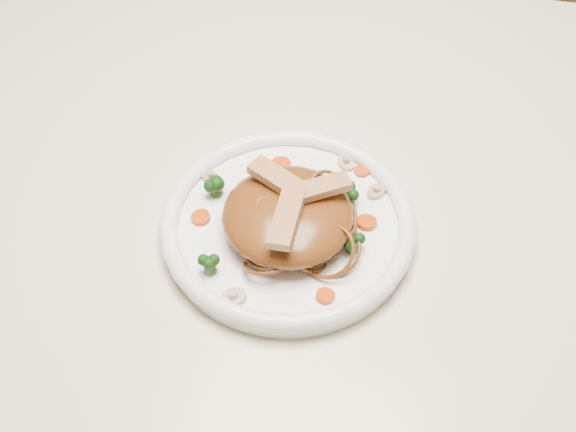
# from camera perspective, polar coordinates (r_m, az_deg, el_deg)

# --- Properties ---
(table) EXTENTS (1.20, 0.80, 0.75)m
(table) POSITION_cam_1_polar(r_m,az_deg,el_deg) (1.02, 0.98, -0.76)
(table) COLOR beige
(table) RESTS_ON ground
(plate) EXTENTS (0.31, 0.31, 0.02)m
(plate) POSITION_cam_1_polar(r_m,az_deg,el_deg) (0.88, -0.00, -0.92)
(plate) COLOR white
(plate) RESTS_ON table
(noodle_mound) EXTENTS (0.17, 0.17, 0.04)m
(noodle_mound) POSITION_cam_1_polar(r_m,az_deg,el_deg) (0.85, -0.01, 0.04)
(noodle_mound) COLOR brown
(noodle_mound) RESTS_ON plate
(chicken_a) EXTENTS (0.07, 0.05, 0.01)m
(chicken_a) POSITION_cam_1_polar(r_m,az_deg,el_deg) (0.84, 2.15, 1.95)
(chicken_a) COLOR tan
(chicken_a) RESTS_ON noodle_mound
(chicken_b) EXTENTS (0.07, 0.06, 0.01)m
(chicken_b) POSITION_cam_1_polar(r_m,az_deg,el_deg) (0.84, -0.60, 2.56)
(chicken_b) COLOR tan
(chicken_b) RESTS_ON noodle_mound
(chicken_c) EXTENTS (0.03, 0.08, 0.01)m
(chicken_c) POSITION_cam_1_polar(r_m,az_deg,el_deg) (0.81, -0.10, -0.14)
(chicken_c) COLOR tan
(chicken_c) RESTS_ON noodle_mound
(broccoli_0) EXTENTS (0.03, 0.03, 0.03)m
(broccoli_0) POSITION_cam_1_polar(r_m,az_deg,el_deg) (0.89, 4.40, 1.76)
(broccoli_0) COLOR #153C0C
(broccoli_0) RESTS_ON plate
(broccoli_1) EXTENTS (0.03, 0.03, 0.03)m
(broccoli_1) POSITION_cam_1_polar(r_m,az_deg,el_deg) (0.90, -5.06, 2.15)
(broccoli_1) COLOR #153C0C
(broccoli_1) RESTS_ON plate
(broccoli_2) EXTENTS (0.03, 0.03, 0.03)m
(broccoli_2) POSITION_cam_1_polar(r_m,az_deg,el_deg) (0.83, -5.53, -3.26)
(broccoli_2) COLOR #153C0C
(broccoli_2) RESTS_ON plate
(broccoli_3) EXTENTS (0.03, 0.03, 0.03)m
(broccoli_3) POSITION_cam_1_polar(r_m,az_deg,el_deg) (0.84, 4.54, -1.76)
(broccoli_3) COLOR #153C0C
(broccoli_3) RESTS_ON plate
(carrot_0) EXTENTS (0.02, 0.02, 0.00)m
(carrot_0) POSITION_cam_1_polar(r_m,az_deg,el_deg) (0.93, 5.20, 3.18)
(carrot_0) COLOR #DA4907
(carrot_0) RESTS_ON plate
(carrot_1) EXTENTS (0.02, 0.02, 0.00)m
(carrot_1) POSITION_cam_1_polar(r_m,az_deg,el_deg) (0.88, -6.14, -0.10)
(carrot_1) COLOR #DA4907
(carrot_1) RESTS_ON plate
(carrot_2) EXTENTS (0.03, 0.03, 0.00)m
(carrot_2) POSITION_cam_1_polar(r_m,az_deg,el_deg) (0.88, 5.54, -0.44)
(carrot_2) COLOR #DA4907
(carrot_2) RESTS_ON plate
(carrot_3) EXTENTS (0.02, 0.02, 0.00)m
(carrot_3) POSITION_cam_1_polar(r_m,az_deg,el_deg) (0.93, -0.49, 3.63)
(carrot_3) COLOR #DA4907
(carrot_3) RESTS_ON plate
(carrot_4) EXTENTS (0.02, 0.02, 0.00)m
(carrot_4) POSITION_cam_1_polar(r_m,az_deg,el_deg) (0.82, 2.63, -5.60)
(carrot_4) COLOR #DA4907
(carrot_4) RESTS_ON plate
(mushroom_0) EXTENTS (0.04, 0.04, 0.01)m
(mushroom_0) POSITION_cam_1_polar(r_m,az_deg,el_deg) (0.82, -3.86, -5.71)
(mushroom_0) COLOR #C8AF96
(mushroom_0) RESTS_ON plate
(mushroom_1) EXTENTS (0.03, 0.03, 0.01)m
(mushroom_1) POSITION_cam_1_polar(r_m,az_deg,el_deg) (0.91, 6.21, 1.71)
(mushroom_1) COLOR #C8AF96
(mushroom_1) RESTS_ON plate
(mushroom_2) EXTENTS (0.03, 0.03, 0.01)m
(mushroom_2) POSITION_cam_1_polar(r_m,az_deg,el_deg) (0.92, -5.47, 2.74)
(mushroom_2) COLOR #C8AF96
(mushroom_2) RESTS_ON plate
(mushroom_3) EXTENTS (0.03, 0.03, 0.01)m
(mushroom_3) POSITION_cam_1_polar(r_m,az_deg,el_deg) (0.93, 4.09, 3.73)
(mushroom_3) COLOR #C8AF96
(mushroom_3) RESTS_ON plate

